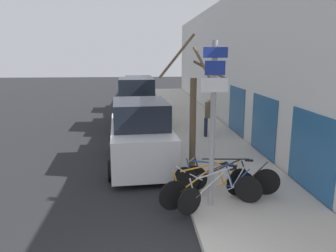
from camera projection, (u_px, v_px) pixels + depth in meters
The scene contains 13 objects.
ground_plane at pixel (143, 132), 15.83m from camera, with size 80.00×80.00×0.00m, color black.
sidewalk_curb at pixel (188, 118), 18.76m from camera, with size 3.20×32.00×0.15m.
building_facade at pixel (220, 62), 18.16m from camera, with size 0.23×32.00×6.50m.
signpost at pixel (213, 119), 7.36m from camera, with size 0.60×0.14×3.81m.
bicycle_0 at pixel (218, 190), 7.70m from camera, with size 2.07×1.16×0.87m.
bicycle_1 at pixel (207, 186), 7.86m from camera, with size 2.40×0.95×0.97m.
bicycle_2 at pixel (216, 182), 8.15m from camera, with size 2.00×1.12×0.93m.
bicycle_3 at pixel (230, 178), 8.41m from camera, with size 2.46×0.68×0.94m.
parked_car_0 at pixel (140, 136), 10.95m from camera, with size 2.35×4.73×2.19m.
parked_car_1 at pixel (137, 105), 16.58m from camera, with size 2.18×4.43×2.52m.
parked_car_2 at pixel (139, 95), 21.65m from camera, with size 2.26×4.25×2.28m.
pedestrian_near at pixel (209, 114), 14.15m from camera, with size 0.44×0.38×1.71m.
street_tree at pixel (193, 115), 9.69m from camera, with size 1.91×1.09×4.10m.
Camera 1 is at (-0.12, -4.25, 3.65)m, focal length 35.00 mm.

